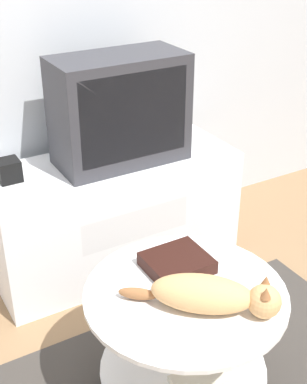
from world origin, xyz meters
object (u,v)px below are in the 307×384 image
(tv, at_px, (120,110))
(speaker, at_px, (9,170))
(dvd_box, at_px, (177,263))
(cat, at_px, (212,295))

(tv, height_order, speaker, tv)
(speaker, relative_size, dvd_box, 0.44)
(tv, bearing_deg, cat, -100.88)
(tv, relative_size, cat, 1.41)
(cat, bearing_deg, speaker, 147.25)
(tv, distance_m, dvd_box, 0.89)
(speaker, distance_m, dvd_box, 0.96)
(speaker, bearing_deg, tv, -6.52)
(dvd_box, xyz_separation_m, cat, (-0.02, -0.25, 0.03))
(tv, xyz_separation_m, dvd_box, (-0.19, -0.82, -0.31))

